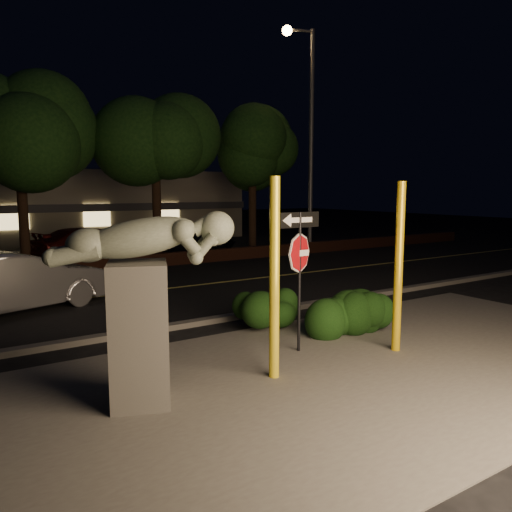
# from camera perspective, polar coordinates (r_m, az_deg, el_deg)

# --- Properties ---
(ground) EXTENTS (90.00, 90.00, 0.00)m
(ground) POSITION_cam_1_polar(r_m,az_deg,el_deg) (17.78, -15.22, -2.21)
(ground) COLOR black
(ground) RESTS_ON ground
(patio) EXTENTS (14.00, 6.00, 0.02)m
(patio) POSITION_cam_1_polar(r_m,az_deg,el_deg) (8.33, 9.38, -13.20)
(patio) COLOR #4C4944
(patio) RESTS_ON ground
(road) EXTENTS (80.00, 8.00, 0.01)m
(road) POSITION_cam_1_polar(r_m,az_deg,el_deg) (15.00, -11.69, -3.88)
(road) COLOR black
(road) RESTS_ON ground
(lane_marking) EXTENTS (80.00, 0.12, 0.00)m
(lane_marking) POSITION_cam_1_polar(r_m,az_deg,el_deg) (14.99, -11.70, -3.83)
(lane_marking) COLOR #C7B74F
(lane_marking) RESTS_ON road
(curb) EXTENTS (80.00, 0.25, 0.12)m
(curb) POSITION_cam_1_polar(r_m,az_deg,el_deg) (11.35, -4.08, -7.17)
(curb) COLOR #4C4944
(curb) RESTS_ON ground
(brick_wall) EXTENTS (40.00, 0.35, 0.50)m
(brick_wall) POSITION_cam_1_polar(r_m,az_deg,el_deg) (18.97, -16.45, -0.88)
(brick_wall) COLOR #422015
(brick_wall) RESTS_ON ground
(parking_lot) EXTENTS (40.00, 12.00, 0.01)m
(parking_lot) POSITION_cam_1_polar(r_m,az_deg,el_deg) (24.48, -20.25, 0.24)
(parking_lot) COLOR black
(parking_lot) RESTS_ON ground
(building) EXTENTS (22.00, 10.20, 4.00)m
(building) POSITION_cam_1_polar(r_m,az_deg,el_deg) (32.16, -23.60, 5.30)
(building) COLOR #6A6755
(building) RESTS_ON ground
(tree_far_b) EXTENTS (5.20, 5.20, 8.41)m
(tree_far_b) POSITION_cam_1_polar(r_m,az_deg,el_deg) (20.35, -25.72, 15.65)
(tree_far_b) COLOR black
(tree_far_b) RESTS_ON ground
(tree_far_c) EXTENTS (4.80, 4.80, 7.84)m
(tree_far_c) POSITION_cam_1_polar(r_m,az_deg,el_deg) (21.19, -11.52, 14.82)
(tree_far_c) COLOR black
(tree_far_c) RESTS_ON ground
(tree_far_d) EXTENTS (4.40, 4.40, 7.42)m
(tree_far_d) POSITION_cam_1_polar(r_m,az_deg,el_deg) (23.88, -0.41, 13.55)
(tree_far_d) COLOR black
(tree_far_d) RESTS_ON ground
(yellow_pole_left) EXTENTS (0.16, 0.16, 3.16)m
(yellow_pole_left) POSITION_cam_1_polar(r_m,az_deg,el_deg) (7.69, 2.12, -2.71)
(yellow_pole_left) COLOR yellow
(yellow_pole_left) RESTS_ON ground
(yellow_pole_right) EXTENTS (0.15, 0.15, 3.10)m
(yellow_pole_right) POSITION_cam_1_polar(r_m,az_deg,el_deg) (9.35, 15.98, -1.32)
(yellow_pole_right) COLOR gold
(yellow_pole_right) RESTS_ON ground
(signpost) EXTENTS (0.87, 0.07, 2.56)m
(signpost) POSITION_cam_1_polar(r_m,az_deg,el_deg) (8.94, 5.01, 0.29)
(signpost) COLOR black
(signpost) RESTS_ON ground
(sculpture) EXTENTS (2.44, 1.46, 2.66)m
(sculpture) POSITION_cam_1_polar(r_m,az_deg,el_deg) (6.90, -12.98, -3.55)
(sculpture) COLOR #4C4944
(sculpture) RESTS_ON ground
(hedge_center) EXTENTS (1.98, 1.22, 0.96)m
(hedge_center) POSITION_cam_1_polar(r_m,az_deg,el_deg) (10.72, 1.13, -5.72)
(hedge_center) COLOR black
(hedge_center) RESTS_ON ground
(hedge_right) EXTENTS (1.89, 1.07, 1.21)m
(hedge_right) POSITION_cam_1_polar(r_m,az_deg,el_deg) (10.31, 10.10, -5.66)
(hedge_right) COLOR black
(hedge_right) RESTS_ON ground
(hedge_far_right) EXTENTS (1.46, 1.14, 0.89)m
(hedge_far_right) POSITION_cam_1_polar(r_m,az_deg,el_deg) (10.68, 12.34, -6.15)
(hedge_far_right) COLOR black
(hedge_far_right) RESTS_ON ground
(streetlight) EXTENTS (1.47, 0.70, 10.15)m
(streetlight) POSITION_cam_1_polar(r_m,az_deg,el_deg) (23.77, 5.83, 15.05)
(streetlight) COLOR #505155
(streetlight) RESTS_ON ground
(silver_sedan) EXTENTS (4.76, 2.89, 1.48)m
(silver_sedan) POSITION_cam_1_polar(r_m,az_deg,el_deg) (13.35, -25.88, -2.69)
(silver_sedan) COLOR #AAAAAE
(silver_sedan) RESTS_ON ground
(parked_car_darkred) EXTENTS (5.34, 3.42, 1.44)m
(parked_car_darkred) POSITION_cam_1_polar(r_m,az_deg,el_deg) (21.20, -18.24, 1.20)
(parked_car_darkred) COLOR #430E0D
(parked_car_darkred) RESTS_ON ground
(parked_car_dark) EXTENTS (4.78, 2.34, 1.31)m
(parked_car_dark) POSITION_cam_1_polar(r_m,az_deg,el_deg) (23.13, -8.03, 1.85)
(parked_car_dark) COLOR black
(parked_car_dark) RESTS_ON ground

